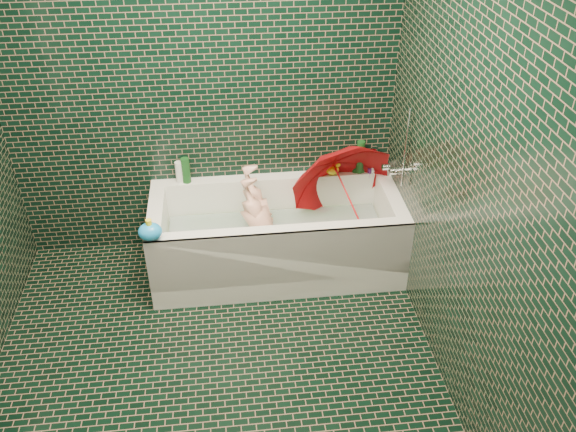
{
  "coord_description": "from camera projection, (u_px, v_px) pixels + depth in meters",
  "views": [
    {
      "loc": [
        0.14,
        -2.37,
        2.78
      ],
      "look_at": [
        0.51,
        0.82,
        0.56
      ],
      "focal_mm": 38.0,
      "sensor_mm": 36.0,
      "label": 1
    }
  ],
  "objects": [
    {
      "name": "soap_bottle_c",
      "position": [
        360.0,
        173.0,
        4.38
      ],
      "size": [
        0.13,
        0.13,
        0.16
      ],
      "primitive_type": "imported",
      "rotation": [
        0.0,
        0.0,
        0.03
      ],
      "color": "#15491A",
      "rests_on": "bathtub"
    },
    {
      "name": "umbrella",
      "position": [
        347.0,
        194.0,
        4.15
      ],
      "size": [
        0.92,
        0.99,
        0.99
      ],
      "primitive_type": "imported",
      "rotation": [
        0.43,
        -0.23,
        0.14
      ],
      "color": "red",
      "rests_on": "bathtub"
    },
    {
      "name": "bath_mat",
      "position": [
        277.0,
        248.0,
        4.3
      ],
      "size": [
        1.35,
        0.47,
        0.01
      ],
      "primitive_type": "cube",
      "color": "green",
      "rests_on": "bathtub"
    },
    {
      "name": "rubber_duck",
      "position": [
        333.0,
        169.0,
        4.34
      ],
      "size": [
        0.13,
        0.09,
        0.1
      ],
      "rotation": [
        0.0,
        0.0,
        0.15
      ],
      "color": "yellow",
      "rests_on": "bathtub"
    },
    {
      "name": "bottle_left_short",
      "position": [
        179.0,
        172.0,
        4.23
      ],
      "size": [
        0.06,
        0.06,
        0.16
      ],
      "primitive_type": "cylinder",
      "rotation": [
        0.0,
        0.0,
        0.11
      ],
      "color": "white",
      "rests_on": "bathtub"
    },
    {
      "name": "water",
      "position": [
        276.0,
        231.0,
        4.22
      ],
      "size": [
        1.48,
        0.53,
        0.0
      ],
      "primitive_type": "cube",
      "color": "silver",
      "rests_on": "bathtub"
    },
    {
      "name": "bathtub",
      "position": [
        277.0,
        243.0,
        4.25
      ],
      "size": [
        1.7,
        0.75,
        0.55
      ],
      "color": "white",
      "rests_on": "floor"
    },
    {
      "name": "bottle_right_pump",
      "position": [
        374.0,
        160.0,
        4.33
      ],
      "size": [
        0.06,
        0.06,
        0.2
      ],
      "primitive_type": "cylinder",
      "rotation": [
        0.0,
        0.0,
        -0.2
      ],
      "color": "silver",
      "rests_on": "bathtub"
    },
    {
      "name": "bottle_left_tall",
      "position": [
        186.0,
        170.0,
        4.23
      ],
      "size": [
        0.06,
        0.06,
        0.19
      ],
      "primitive_type": "cylinder",
      "rotation": [
        0.0,
        0.0,
        0.01
      ],
      "color": "#15491A",
      "rests_on": "bathtub"
    },
    {
      "name": "soap_bottle_b",
      "position": [
        374.0,
        173.0,
        4.38
      ],
      "size": [
        0.11,
        0.11,
        0.18
      ],
      "primitive_type": "imported",
      "rotation": [
        0.0,
        0.0,
        0.4
      ],
      "color": "#531F75",
      "rests_on": "bathtub"
    },
    {
      "name": "bath_toy",
      "position": [
        150.0,
        231.0,
        3.68
      ],
      "size": [
        0.17,
        0.15,
        0.14
      ],
      "rotation": [
        0.0,
        0.0,
        -0.26
      ],
      "color": "#198CE8",
      "rests_on": "bathtub"
    },
    {
      "name": "wall_right",
      "position": [
        472.0,
        184.0,
        2.92
      ],
      "size": [
        0.0,
        2.8,
        2.8
      ],
      "primitive_type": "plane",
      "rotation": [
        1.57,
        0.0,
        -1.57
      ],
      "color": "black",
      "rests_on": "floor"
    },
    {
      "name": "wall_back",
      "position": [
        200.0,
        84.0,
        3.94
      ],
      "size": [
        2.8,
        0.0,
        2.8
      ],
      "primitive_type": "plane",
      "rotation": [
        1.57,
        0.0,
        0.0
      ],
      "color": "black",
      "rests_on": "floor"
    },
    {
      "name": "soap_bottle_a",
      "position": [
        381.0,
        170.0,
        4.42
      ],
      "size": [
        0.13,
        0.13,
        0.27
      ],
      "primitive_type": "imported",
      "rotation": [
        0.0,
        0.0,
        0.32
      ],
      "color": "white",
      "rests_on": "bathtub"
    },
    {
      "name": "child",
      "position": [
        265.0,
        232.0,
        4.19
      ],
      "size": [
        1.01,
        0.5,
        0.42
      ],
      "primitive_type": "imported",
      "rotation": [
        -1.36,
        0.0,
        -1.74
      ],
      "color": "#F5B099",
      "rests_on": "bathtub"
    },
    {
      "name": "bottle_right_tall",
      "position": [
        360.0,
        157.0,
        4.32
      ],
      "size": [
        0.07,
        0.07,
        0.25
      ],
      "primitive_type": "cylinder",
      "rotation": [
        0.0,
        0.0,
        -0.36
      ],
      "color": "#15491A",
      "rests_on": "bathtub"
    },
    {
      "name": "floor",
      "position": [
        217.0,
        383.0,
        3.5
      ],
      "size": [
        2.8,
        2.8,
        0.0
      ],
      "primitive_type": "plane",
      "color": "black",
      "rests_on": "ground"
    },
    {
      "name": "faucet",
      "position": [
        398.0,
        166.0,
        4.02
      ],
      "size": [
        0.18,
        0.19,
        0.55
      ],
      "color": "silver",
      "rests_on": "wall_right"
    }
  ]
}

